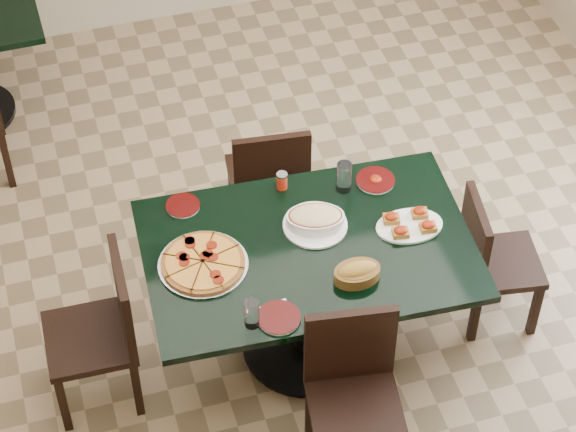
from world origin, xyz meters
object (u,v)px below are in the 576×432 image
object	(u,v)px
main_table	(308,273)
lasagna_casserole	(315,219)
chair_near	(353,386)
pepperoni_pizza	(203,263)
chair_right	(490,256)
bruschetta_platter	(410,224)
chair_left	(105,326)
bread_basket	(357,273)
chair_far	(269,178)

from	to	relation	value
main_table	lasagna_casserole	distance (m)	0.27
main_table	chair_near	distance (m)	0.63
main_table	pepperoni_pizza	distance (m)	0.54
lasagna_casserole	pepperoni_pizza	bearing A→B (deg)	-156.22
chair_right	lasagna_casserole	xyz separation A→B (m)	(-0.86, 0.17, 0.35)
main_table	bruschetta_platter	size ratio (longest dim) A/B	4.70
chair_right	chair_left	bearing A→B (deg)	96.54
bread_basket	bruschetta_platter	xyz separation A→B (m)	(0.34, 0.23, -0.02)
bread_basket	lasagna_casserole	bearing A→B (deg)	101.24
main_table	chair_near	xyz separation A→B (m)	(0.01, -0.63, -0.08)
chair_far	lasagna_casserole	size ratio (longest dim) A/B	2.74
chair_far	pepperoni_pizza	bearing A→B (deg)	61.02
main_table	chair_right	world-z (taller)	chair_right
pepperoni_pizza	chair_far	bearing A→B (deg)	54.77
bruschetta_platter	main_table	bearing A→B (deg)	-178.24
main_table	pepperoni_pizza	xyz separation A→B (m)	(-0.50, 0.03, 0.20)
chair_right	bread_basket	size ratio (longest dim) A/B	3.64
chair_far	lasagna_casserole	xyz separation A→B (m)	(0.05, -0.64, 0.32)
chair_left	bruschetta_platter	xyz separation A→B (m)	(1.48, -0.04, 0.28)
chair_left	pepperoni_pizza	xyz separation A→B (m)	(0.49, 0.01, 0.28)
chair_right	bread_basket	distance (m)	0.88
main_table	bruschetta_platter	bearing A→B (deg)	1.58
pepperoni_pizza	chair_left	bearing A→B (deg)	-179.27
chair_far	chair_left	bearing A→B (deg)	42.63
bread_basket	bruschetta_platter	distance (m)	0.41
lasagna_casserole	bruschetta_platter	world-z (taller)	lasagna_casserole
lasagna_casserole	bread_basket	bearing A→B (deg)	-62.76
pepperoni_pizza	main_table	bearing A→B (deg)	-3.24
main_table	chair_far	xyz separation A→B (m)	(0.02, 0.77, -0.09)
lasagna_casserole	bread_basket	distance (m)	0.38
main_table	pepperoni_pizza	size ratio (longest dim) A/B	3.80
pepperoni_pizza	lasagna_casserole	size ratio (longest dim) A/B	1.33
chair_far	bread_basket	distance (m)	1.07
chair_right	pepperoni_pizza	distance (m)	1.47
main_table	bread_basket	bearing A→B (deg)	-54.97
chair_right	bread_basket	world-z (taller)	bread_basket
chair_near	bruschetta_platter	bearing A→B (deg)	60.28
chair_far	pepperoni_pizza	distance (m)	0.95
pepperoni_pizza	chair_near	bearing A→B (deg)	-52.02
chair_near	chair_right	world-z (taller)	chair_near
chair_near	pepperoni_pizza	distance (m)	0.88
chair_far	chair_left	world-z (taller)	chair_left
bruschetta_platter	chair_near	bearing A→B (deg)	-124.72
chair_far	chair_left	xyz separation A→B (m)	(-1.01, -0.74, 0.01)
main_table	chair_left	size ratio (longest dim) A/B	1.80
lasagna_casserole	bread_basket	size ratio (longest dim) A/B	1.42
chair_left	bruschetta_platter	world-z (taller)	chair_left
chair_right	bruschetta_platter	distance (m)	0.55
main_table	bruschetta_platter	distance (m)	0.54
chair_left	pepperoni_pizza	world-z (taller)	chair_left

